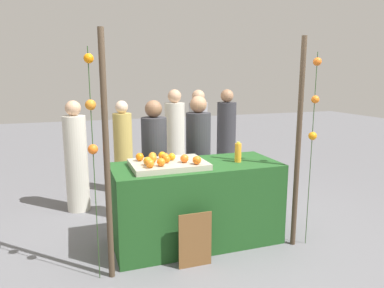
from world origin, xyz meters
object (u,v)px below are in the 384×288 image
stall_counter (196,203)px  vendor_left (155,167)px  orange_1 (184,158)px  juice_bottle (238,153)px  vendor_right (198,161)px  orange_0 (153,156)px  chalkboard_sign (195,240)px

stall_counter → vendor_left: size_ratio=1.17×
orange_1 → juice_bottle: bearing=5.2°
stall_counter → vendor_right: bearing=68.4°
orange_1 → juice_bottle: (0.66, 0.06, 0.01)m
juice_bottle → stall_counter: bearing=172.8°
vendor_right → stall_counter: bearing=-111.6°
orange_0 → vendor_left: (0.15, 0.58, -0.28)m
chalkboard_sign → juice_bottle: bearing=34.0°
orange_1 → vendor_right: vendor_right is taller
stall_counter → vendor_right: vendor_right is taller
orange_1 → vendor_left: 0.87m
chalkboard_sign → vendor_left: bearing=95.5°
orange_0 → orange_1: (0.29, -0.23, 0.00)m
chalkboard_sign → orange_1: bearing=86.6°
orange_1 → chalkboard_sign: size_ratio=0.15×
orange_1 → chalkboard_sign: bearing=-93.4°
chalkboard_sign → vendor_left: 1.30m
stall_counter → vendor_left: (-0.32, 0.68, 0.28)m
stall_counter → juice_bottle: (0.48, -0.06, 0.57)m
chalkboard_sign → vendor_right: 1.42m
stall_counter → juice_bottle: size_ratio=8.06×
stall_counter → chalkboard_sign: bearing=-111.1°
chalkboard_sign → vendor_right: (0.49, 1.25, 0.48)m
orange_1 → vendor_left: (-0.14, 0.81, -0.28)m
stall_counter → juice_bottle: juice_bottle is taller
juice_bottle → vendor_left: size_ratio=0.15×
juice_bottle → vendor_right: bearing=103.8°
juice_bottle → vendor_left: vendor_left is taller
orange_0 → vendor_right: bearing=39.3°
orange_0 → juice_bottle: 0.97m
stall_counter → orange_1: size_ratio=20.96×
vendor_right → juice_bottle: bearing=-76.2°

